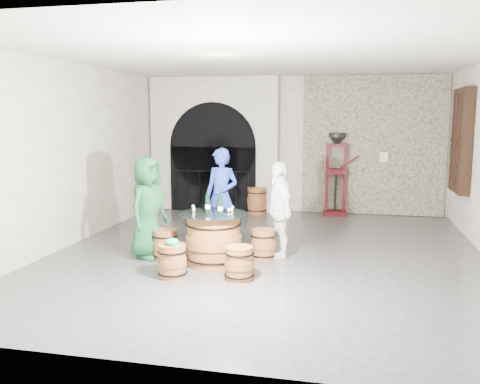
% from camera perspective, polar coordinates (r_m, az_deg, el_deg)
% --- Properties ---
extents(ground, '(8.00, 8.00, 0.00)m').
position_cam_1_polar(ground, '(8.52, 3.02, -6.92)').
color(ground, '#303033').
rests_on(ground, ground).
extents(wall_back, '(8.00, 0.00, 8.00)m').
position_cam_1_polar(wall_back, '(12.20, 6.19, 5.32)').
color(wall_back, silver).
rests_on(wall_back, ground).
extents(wall_front, '(8.00, 0.00, 8.00)m').
position_cam_1_polar(wall_front, '(4.37, -5.49, -0.26)').
color(wall_front, silver).
rests_on(wall_front, ground).
extents(wall_left, '(0.00, 8.00, 8.00)m').
position_cam_1_polar(wall_left, '(9.47, -18.34, 4.04)').
color(wall_left, silver).
rests_on(wall_left, ground).
extents(ceiling, '(8.00, 8.00, 0.00)m').
position_cam_1_polar(ceiling, '(8.27, 3.20, 14.98)').
color(ceiling, beige).
rests_on(ceiling, wall_back).
extents(stone_facing_panel, '(3.20, 0.12, 3.18)m').
position_cam_1_polar(stone_facing_panel, '(12.08, 14.71, 5.06)').
color(stone_facing_panel, gray).
rests_on(stone_facing_panel, ground).
extents(arched_opening, '(3.10, 0.60, 3.19)m').
position_cam_1_polar(arched_opening, '(12.30, -2.82, 5.30)').
color(arched_opening, silver).
rests_on(arched_opening, ground).
extents(shuttered_window, '(0.23, 1.10, 2.00)m').
position_cam_1_polar(shuttered_window, '(10.72, 23.56, 5.31)').
color(shuttered_window, black).
rests_on(shuttered_window, wall_right).
extents(barrel_table, '(1.05, 1.05, 0.80)m').
position_cam_1_polar(barrel_table, '(7.82, -2.98, -5.31)').
color(barrel_table, brown).
rests_on(barrel_table, ground).
extents(barrel_stool_left, '(0.42, 0.42, 0.48)m').
position_cam_1_polar(barrel_stool_left, '(8.24, -8.39, -5.85)').
color(barrel_stool_left, brown).
rests_on(barrel_stool_left, ground).
extents(barrel_stool_far, '(0.42, 0.42, 0.48)m').
position_cam_1_polar(barrel_stool_far, '(8.68, -2.33, -5.02)').
color(barrel_stool_far, brown).
rests_on(barrel_stool_far, ground).
extents(barrel_stool_right, '(0.42, 0.42, 0.48)m').
position_cam_1_polar(barrel_stool_right, '(8.18, 2.66, -5.87)').
color(barrel_stool_right, brown).
rests_on(barrel_stool_right, ground).
extents(barrel_stool_near_right, '(0.42, 0.42, 0.48)m').
position_cam_1_polar(barrel_stool_near_right, '(7.13, -0.08, -8.02)').
color(barrel_stool_near_right, brown).
rests_on(barrel_stool_near_right, ground).
extents(barrel_stool_near_left, '(0.42, 0.42, 0.48)m').
position_cam_1_polar(barrel_stool_near_left, '(7.30, -7.61, -7.71)').
color(barrel_stool_near_left, brown).
rests_on(barrel_stool_near_left, ground).
extents(green_cap, '(0.23, 0.19, 0.10)m').
position_cam_1_polar(green_cap, '(7.22, -7.62, -5.58)').
color(green_cap, '#0C8B4B').
rests_on(green_cap, barrel_stool_near_left).
extents(person_green, '(0.68, 0.89, 1.64)m').
position_cam_1_polar(person_green, '(8.27, -10.31, -1.71)').
color(person_green, '#134625').
rests_on(person_green, ground).
extents(person_blue, '(0.72, 0.57, 1.72)m').
position_cam_1_polar(person_blue, '(8.92, -2.11, -0.56)').
color(person_blue, '#1B3298').
rests_on(person_blue, ground).
extents(person_white, '(0.74, 0.99, 1.56)m').
position_cam_1_polar(person_white, '(8.18, 4.41, -1.98)').
color(person_white, white).
rests_on(person_white, ground).
extents(wine_bottle_left, '(0.08, 0.08, 0.32)m').
position_cam_1_polar(wine_bottle_left, '(7.72, -3.64, -1.43)').
color(wine_bottle_left, black).
rests_on(wine_bottle_left, barrel_table).
extents(wine_bottle_center, '(0.08, 0.08, 0.32)m').
position_cam_1_polar(wine_bottle_center, '(7.56, -2.23, -1.63)').
color(wine_bottle_center, black).
rests_on(wine_bottle_center, barrel_table).
extents(wine_bottle_right, '(0.08, 0.08, 0.32)m').
position_cam_1_polar(wine_bottle_right, '(7.86, -2.23, -1.25)').
color(wine_bottle_right, black).
rests_on(wine_bottle_right, barrel_table).
extents(tasting_glass_a, '(0.05, 0.05, 0.10)m').
position_cam_1_polar(tasting_glass_a, '(7.67, -5.20, -2.14)').
color(tasting_glass_a, '#A15E1F').
rests_on(tasting_glass_a, barrel_table).
extents(tasting_glass_b, '(0.05, 0.05, 0.10)m').
position_cam_1_polar(tasting_glass_b, '(7.63, -0.94, -2.15)').
color(tasting_glass_b, '#A15E1F').
rests_on(tasting_glass_b, barrel_table).
extents(tasting_glass_c, '(0.05, 0.05, 0.10)m').
position_cam_1_polar(tasting_glass_c, '(8.07, -3.76, -1.60)').
color(tasting_glass_c, '#A15E1F').
rests_on(tasting_glass_c, barrel_table).
extents(tasting_glass_d, '(0.05, 0.05, 0.10)m').
position_cam_1_polar(tasting_glass_d, '(7.81, -0.84, -1.92)').
color(tasting_glass_d, '#A15E1F').
rests_on(tasting_glass_d, barrel_table).
extents(tasting_glass_e, '(0.05, 0.05, 0.10)m').
position_cam_1_polar(tasting_glass_e, '(7.60, -1.27, -2.20)').
color(tasting_glass_e, '#A15E1F').
rests_on(tasting_glass_e, barrel_table).
extents(tasting_glass_f, '(0.05, 0.05, 0.10)m').
position_cam_1_polar(tasting_glass_f, '(7.91, -5.27, -1.82)').
color(tasting_glass_f, '#A15E1F').
rests_on(tasting_glass_f, barrel_table).
extents(side_barrel, '(0.47, 0.47, 0.63)m').
position_cam_1_polar(side_barrel, '(11.88, 1.91, -0.97)').
color(side_barrel, brown).
rests_on(side_barrel, ground).
extents(corking_press, '(0.79, 0.45, 1.89)m').
position_cam_1_polar(corking_press, '(11.82, 10.74, 2.68)').
color(corking_press, '#510D17').
rests_on(corking_press, ground).
extents(control_box, '(0.18, 0.10, 0.22)m').
position_cam_1_polar(control_box, '(12.03, 15.87, 3.81)').
color(control_box, silver).
rests_on(control_box, wall_back).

